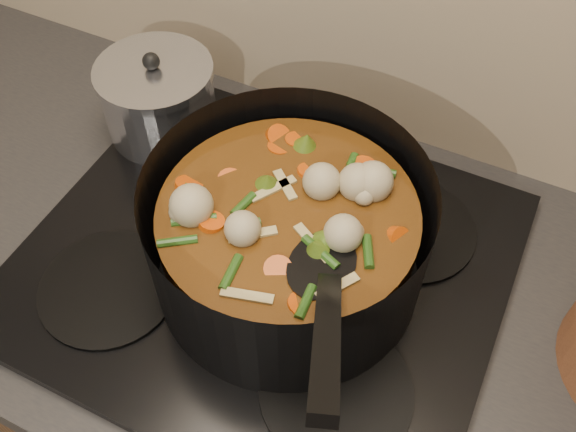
% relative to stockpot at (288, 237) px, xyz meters
% --- Properties ---
extents(counter, '(2.64, 0.64, 0.91)m').
position_rel_stockpot_xyz_m(counter, '(-0.04, 0.01, -0.55)').
color(counter, brown).
rests_on(counter, ground).
extents(stovetop, '(0.62, 0.54, 0.03)m').
position_rel_stockpot_xyz_m(stovetop, '(-0.04, 0.01, -0.09)').
color(stovetop, black).
rests_on(stovetop, counter).
extents(stockpot, '(0.39, 0.45, 0.25)m').
position_rel_stockpot_xyz_m(stockpot, '(0.00, 0.00, 0.00)').
color(stockpot, black).
rests_on(stockpot, stovetop).
extents(saucepan, '(0.17, 0.17, 0.14)m').
position_rel_stockpot_xyz_m(saucepan, '(-0.29, 0.16, -0.02)').
color(saucepan, silver).
rests_on(saucepan, stovetop).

